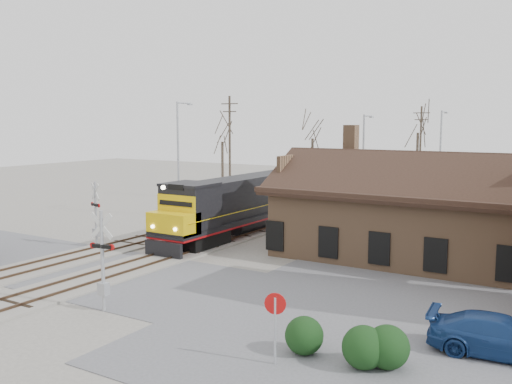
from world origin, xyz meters
TOP-DOWN VIEW (x-y plane):
  - ground at (0.00, 0.00)m, footprint 140.00×140.00m
  - road at (0.00, 0.00)m, footprint 60.00×9.00m
  - parking_lot at (18.00, 4.00)m, footprint 22.00×26.00m
  - track_main at (0.00, 15.00)m, footprint 3.40×90.00m
  - track_siding at (-4.50, 15.00)m, footprint 3.40×90.00m
  - depot at (11.99, 12.00)m, footprint 15.20×9.31m
  - locomotive_lead at (0.00, 13.37)m, footprint 2.92×19.58m
  - locomotive_trailing at (0.00, 33.23)m, footprint 2.92×19.58m
  - crossbuck_near at (4.10, -4.45)m, footprint 1.25×0.33m
  - crossbuck_far at (-5.71, 4.28)m, footprint 1.19×0.45m
  - do_not_enter_sign at (13.09, -5.35)m, footprint 0.72×0.26m
  - parked_car at (19.43, -0.63)m, footprint 5.09×2.47m
  - hedge_a at (13.52, -4.05)m, footprint 1.36×1.36m
  - hedge_b at (15.73, -4.06)m, footprint 1.46×1.46m
  - hedge_c at (16.39, -3.65)m, footprint 1.47×1.47m
  - streetlight_a at (-8.85, 16.66)m, footprint 0.25×2.04m
  - streetlight_b at (5.12, 23.47)m, footprint 0.25×2.04m
  - streetlight_c at (9.08, 32.70)m, footprint 0.25×2.04m
  - utility_pole_a at (-11.17, 27.76)m, footprint 2.00×0.24m
  - utility_pole_b at (3.06, 47.62)m, footprint 2.00×0.24m
  - tree_a at (-17.13, 34.97)m, footprint 3.80×3.80m
  - tree_b at (-7.22, 39.19)m, footprint 4.09×4.09m
  - tree_c at (3.34, 45.42)m, footprint 4.54×4.54m

SIDE VIEW (x-z plane):
  - ground at x=0.00m, z-range 0.00..0.00m
  - road at x=0.00m, z-range 0.00..0.03m
  - parking_lot at x=18.00m, z-range 0.01..0.04m
  - track_main at x=0.00m, z-range -0.05..0.19m
  - track_siding at x=-4.50m, z-range -0.05..0.19m
  - hedge_a at x=13.52m, z-range 0.00..1.36m
  - parked_car at x=19.43m, z-range 0.00..1.43m
  - hedge_b at x=15.73m, z-range 0.00..1.46m
  - hedge_c at x=16.39m, z-range 0.00..1.47m
  - do_not_enter_sign at x=13.09m, z-range 0.46..2.96m
  - crossbuck_far at x=-5.71m, z-range -0.15..4.14m
  - crossbuck_near at x=4.10m, z-range -0.16..4.23m
  - locomotive_trailing at x=0.00m, z-range 0.23..4.34m
  - locomotive_lead at x=0.00m, z-range 0.11..4.46m
  - depot at x=11.99m, z-range -1.54..6.36m
  - streetlight_b at x=5.12m, z-range 0.53..9.21m
  - streetlight_c at x=9.08m, z-range 0.54..9.65m
  - utility_pole_b at x=3.06m, z-range 0.23..10.15m
  - streetlight_a at x=-8.85m, z-range 0.54..10.32m
  - utility_pole_a at x=-11.17m, z-range 0.23..10.95m
  - tree_a at x=-17.13m, z-range 1.97..11.27m
  - tree_b at x=-7.22m, z-range 2.12..12.14m
  - tree_c at x=3.34m, z-range 2.36..13.48m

